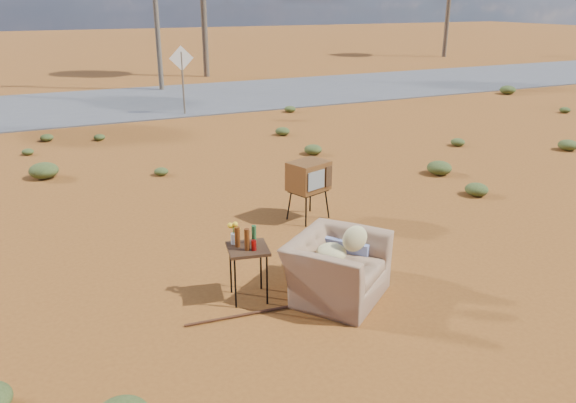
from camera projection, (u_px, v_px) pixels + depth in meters
name	position (u px, v px, depth m)	size (l,w,h in m)	color
ground	(310.00, 282.00, 7.50)	(140.00, 140.00, 0.00)	brown
highway	(123.00, 103.00, 20.30)	(140.00, 7.00, 0.04)	#565659
armchair	(339.00, 257.00, 7.08)	(1.54, 1.57, 1.06)	#8E6B4D
tv_unit	(309.00, 177.00, 9.40)	(0.76, 0.68, 1.02)	black
side_table	(245.00, 245.00, 6.88)	(0.57, 0.57, 0.99)	#3C2416
rusty_bar	(240.00, 315.00, 6.68)	(0.04, 0.04, 1.32)	#532D16
road_sign	(182.00, 68.00, 17.83)	(0.78, 0.06, 2.19)	brown
scrub_patch	(170.00, 186.00, 10.89)	(17.49, 8.07, 0.33)	#485826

